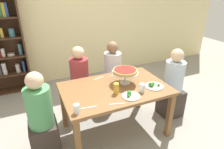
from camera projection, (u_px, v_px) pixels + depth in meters
ground_plane at (115, 130)px, 2.92m from camera, size 12.00×12.00×0.00m
rear_partition at (73, 16)px, 4.16m from camera, size 8.00×0.12×2.80m
dining_table at (115, 93)px, 2.65m from camera, size 1.43×0.93×0.74m
diner_head_east at (172, 88)px, 3.10m from camera, size 0.34×0.34×1.15m
diner_far_left at (80, 85)px, 3.22m from camera, size 0.34×0.34×1.15m
diner_head_west at (42, 122)px, 2.34m from camera, size 0.34×0.34×1.15m
diner_far_right at (113, 77)px, 3.48m from camera, size 0.34×0.34×1.15m
deep_dish_pizza_stand at (125, 72)px, 2.65m from camera, size 0.37×0.37×0.21m
salad_plate_near_diner at (154, 86)px, 2.62m from camera, size 0.25×0.25×0.07m
salad_plate_far_diner at (130, 95)px, 2.39m from camera, size 0.23×0.23×0.07m
beer_glass_amber_tall at (116, 88)px, 2.44m from camera, size 0.07×0.07×0.14m
water_glass_clear_near at (77, 109)px, 2.06m from camera, size 0.07×0.07×0.11m
water_glass_clear_far at (142, 88)px, 2.47m from camera, size 0.07×0.07×0.12m
cutlery_fork_near at (134, 73)px, 3.03m from camera, size 0.18×0.05×0.00m
cutlery_knife_near at (115, 75)px, 2.96m from camera, size 0.18×0.02×0.00m
cutlery_fork_far at (117, 104)px, 2.24m from camera, size 0.18×0.06×0.00m
cutlery_knife_far at (89, 107)px, 2.17m from camera, size 0.18×0.04×0.00m
cutlery_spare_fork at (99, 78)px, 2.86m from camera, size 0.18×0.07×0.00m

